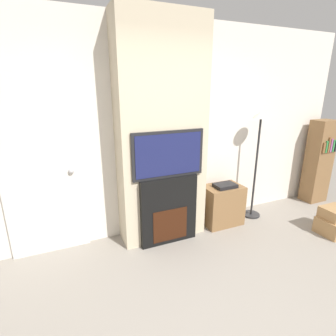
% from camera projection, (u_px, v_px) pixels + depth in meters
% --- Properties ---
extents(wall_back, '(6.00, 0.06, 2.70)m').
position_uv_depth(wall_back, '(155.00, 132.00, 3.36)').
color(wall_back, silver).
rests_on(wall_back, ground_plane).
extents(chimney_breast, '(1.08, 0.39, 2.70)m').
position_uv_depth(chimney_breast, '(162.00, 135.00, 3.16)').
color(chimney_breast, beige).
rests_on(chimney_breast, ground_plane).
extents(fireplace, '(0.73, 0.15, 0.87)m').
position_uv_depth(fireplace, '(168.00, 210.00, 3.27)').
color(fireplace, black).
rests_on(fireplace, ground_plane).
extents(television, '(0.89, 0.07, 0.56)m').
position_uv_depth(television, '(168.00, 154.00, 3.05)').
color(television, black).
rests_on(television, fireplace).
extents(floor_lamp, '(0.26, 0.26, 1.59)m').
position_uv_depth(floor_lamp, '(258.00, 144.00, 3.72)').
color(floor_lamp, '#262628').
rests_on(floor_lamp, ground_plane).
extents(box_stack, '(0.38, 0.34, 0.37)m').
position_uv_depth(box_stack, '(334.00, 222.00, 3.52)').
color(box_stack, '#A37A4C').
rests_on(box_stack, ground_plane).
extents(media_stand, '(0.55, 0.37, 0.62)m').
position_uv_depth(media_stand, '(222.00, 204.00, 3.75)').
color(media_stand, brown).
rests_on(media_stand, ground_plane).
extents(bookshelf, '(0.38, 0.30, 1.39)m').
position_uv_depth(bookshelf, '(318.00, 162.00, 4.41)').
color(bookshelf, brown).
rests_on(bookshelf, ground_plane).
extents(entry_door, '(0.86, 0.09, 2.06)m').
position_uv_depth(entry_door, '(42.00, 170.00, 2.89)').
color(entry_door, silver).
rests_on(entry_door, ground_plane).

